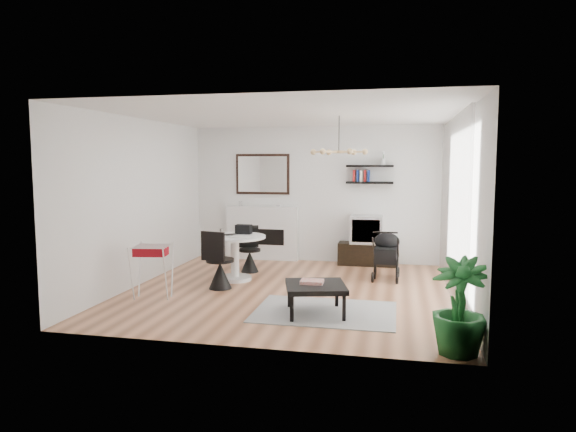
% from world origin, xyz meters
% --- Properties ---
extents(floor, '(5.00, 5.00, 0.00)m').
position_xyz_m(floor, '(0.00, 0.00, 0.00)').
color(floor, '#915737').
rests_on(floor, ground).
extents(ceiling, '(5.00, 5.00, 0.00)m').
position_xyz_m(ceiling, '(0.00, 0.00, 2.70)').
color(ceiling, white).
rests_on(ceiling, wall_back).
extents(wall_back, '(5.00, 0.00, 5.00)m').
position_xyz_m(wall_back, '(0.00, 2.50, 1.35)').
color(wall_back, white).
rests_on(wall_back, floor).
extents(wall_left, '(0.00, 5.00, 5.00)m').
position_xyz_m(wall_left, '(-2.50, 0.00, 1.35)').
color(wall_left, white).
rests_on(wall_left, floor).
extents(wall_right, '(0.00, 5.00, 5.00)m').
position_xyz_m(wall_right, '(2.50, 0.00, 1.35)').
color(wall_right, white).
rests_on(wall_right, floor).
extents(sheer_curtain, '(0.04, 3.60, 2.60)m').
position_xyz_m(sheer_curtain, '(2.40, 0.20, 1.35)').
color(sheer_curtain, white).
rests_on(sheer_curtain, wall_right).
extents(fireplace, '(1.50, 0.17, 2.16)m').
position_xyz_m(fireplace, '(-1.10, 2.42, 0.69)').
color(fireplace, white).
rests_on(fireplace, floor).
extents(shelf_lower, '(0.90, 0.25, 0.04)m').
position_xyz_m(shelf_lower, '(1.07, 2.37, 1.60)').
color(shelf_lower, black).
rests_on(shelf_lower, wall_back).
extents(shelf_upper, '(0.90, 0.25, 0.04)m').
position_xyz_m(shelf_upper, '(1.07, 2.37, 1.92)').
color(shelf_upper, black).
rests_on(shelf_upper, wall_back).
extents(pendant_lamp, '(0.90, 0.90, 0.10)m').
position_xyz_m(pendant_lamp, '(0.70, 0.30, 2.15)').
color(pendant_lamp, tan).
rests_on(pendant_lamp, ceiling).
extents(tv_console, '(1.15, 0.40, 0.43)m').
position_xyz_m(tv_console, '(1.07, 2.29, 0.22)').
color(tv_console, black).
rests_on(tv_console, floor).
extents(crt_tv, '(0.62, 0.54, 0.54)m').
position_xyz_m(crt_tv, '(1.03, 2.29, 0.70)').
color(crt_tv, silver).
rests_on(crt_tv, tv_console).
extents(dining_table, '(1.04, 1.04, 0.76)m').
position_xyz_m(dining_table, '(-1.07, 0.53, 0.50)').
color(dining_table, white).
rests_on(dining_table, floor).
extents(laptop, '(0.37, 0.35, 0.02)m').
position_xyz_m(laptop, '(-1.16, 0.46, 0.77)').
color(laptop, black).
rests_on(laptop, dining_table).
extents(black_bag, '(0.27, 0.17, 0.16)m').
position_xyz_m(black_bag, '(-0.99, 0.78, 0.84)').
color(black_bag, black).
rests_on(black_bag, dining_table).
extents(newspaper, '(0.34, 0.29, 0.01)m').
position_xyz_m(newspaper, '(-0.92, 0.40, 0.76)').
color(newspaper, white).
rests_on(newspaper, dining_table).
extents(drinking_glass, '(0.06, 0.06, 0.10)m').
position_xyz_m(drinking_glass, '(-1.35, 0.66, 0.81)').
color(drinking_glass, white).
rests_on(drinking_glass, dining_table).
extents(chair_far, '(0.44, 0.45, 0.83)m').
position_xyz_m(chair_far, '(-1.01, 1.21, 0.26)').
color(chair_far, black).
rests_on(chair_far, floor).
extents(chair_near, '(0.46, 0.48, 0.93)m').
position_xyz_m(chair_near, '(-1.12, -0.10, 0.29)').
color(chair_near, black).
rests_on(chair_near, floor).
extents(drying_rack, '(0.61, 0.58, 0.79)m').
position_xyz_m(drying_rack, '(-1.89, -0.86, 0.42)').
color(drying_rack, white).
rests_on(drying_rack, floor).
extents(stroller, '(0.47, 0.74, 0.88)m').
position_xyz_m(stroller, '(1.43, 1.14, 0.38)').
color(stroller, black).
rests_on(stroller, floor).
extents(rug, '(1.86, 1.34, 0.01)m').
position_xyz_m(rug, '(0.69, -1.03, 0.01)').
color(rug, gray).
rests_on(rug, floor).
extents(coffee_table, '(0.93, 0.93, 0.39)m').
position_xyz_m(coffee_table, '(0.58, -1.15, 0.36)').
color(coffee_table, black).
rests_on(coffee_table, rug).
extents(magazines, '(0.30, 0.24, 0.04)m').
position_xyz_m(magazines, '(0.52, -1.11, 0.43)').
color(magazines, '#C43D31').
rests_on(magazines, coffee_table).
extents(potted_plant, '(0.72, 0.72, 1.02)m').
position_xyz_m(potted_plant, '(2.25, -2.22, 0.51)').
color(potted_plant, '#1A5B24').
rests_on(potted_plant, floor).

